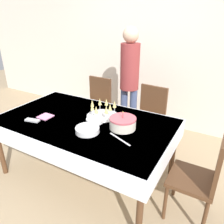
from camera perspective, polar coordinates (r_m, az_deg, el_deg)
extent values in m
plane|color=tan|center=(2.95, -6.37, -15.50)|extent=(12.00, 12.00, 0.00)
cube|color=silver|center=(3.91, 9.08, 16.30)|extent=(8.00, 0.05, 2.70)
cube|color=white|center=(2.53, -7.14, -2.44)|extent=(1.98, 1.16, 0.03)
cube|color=white|center=(2.58, -7.04, -4.23)|extent=(2.01, 1.19, 0.21)
cylinder|color=#51331E|center=(3.05, -27.25, -8.50)|extent=(0.06, 0.06, 0.73)
cylinder|color=#51331E|center=(2.03, 7.27, -24.16)|extent=(0.06, 0.06, 0.73)
cylinder|color=#51331E|center=(3.61, -13.87, -1.23)|extent=(0.06, 0.06, 0.73)
cylinder|color=#51331E|center=(2.80, 15.75, -9.43)|extent=(0.06, 0.06, 0.73)
cube|color=#51331E|center=(3.51, -4.74, 0.06)|extent=(0.43, 0.43, 0.04)
cube|color=#51331E|center=(3.55, -3.08, 5.12)|extent=(0.40, 0.05, 0.50)
cylinder|color=#51331E|center=(3.39, -3.90, -5.23)|extent=(0.04, 0.04, 0.42)
cylinder|color=#51331E|center=(3.58, -8.64, -3.70)|extent=(0.04, 0.04, 0.42)
cylinder|color=#51331E|center=(3.65, -0.67, -2.85)|extent=(0.04, 0.04, 0.42)
cylinder|color=#51331E|center=(3.83, -5.25, -1.56)|extent=(0.04, 0.04, 0.42)
cube|color=#51331E|center=(3.14, 8.89, -3.28)|extent=(0.45, 0.45, 0.04)
cube|color=#51331E|center=(3.18, 10.72, 2.38)|extent=(0.40, 0.07, 0.50)
cylinder|color=#51331E|center=(3.05, 10.16, -9.30)|extent=(0.04, 0.04, 0.42)
cylinder|color=#51331E|center=(3.18, 4.24, -7.38)|extent=(0.04, 0.04, 0.42)
cylinder|color=#51331E|center=(3.33, 12.80, -6.37)|extent=(0.04, 0.04, 0.42)
cylinder|color=#51331E|center=(3.46, 7.28, -4.74)|extent=(0.04, 0.04, 0.42)
cube|color=#51331E|center=(2.30, 20.13, -16.12)|extent=(0.42, 0.42, 0.04)
cube|color=#51331E|center=(2.14, 26.28, -11.68)|extent=(0.04, 0.40, 0.50)
cylinder|color=#51331E|center=(2.34, 13.72, -21.97)|extent=(0.04, 0.04, 0.42)
cylinder|color=#51331E|center=(2.61, 16.17, -16.69)|extent=(0.04, 0.04, 0.42)
cylinder|color=#51331E|center=(2.32, 23.02, -24.18)|extent=(0.04, 0.04, 0.42)
cylinder|color=#51331E|center=(2.58, 24.27, -18.55)|extent=(0.04, 0.04, 0.42)
cylinder|color=silver|center=(2.32, 2.81, -3.10)|extent=(0.28, 0.28, 0.10)
cylinder|color=#D15B66|center=(2.29, 2.84, -1.75)|extent=(0.28, 0.28, 0.02)
cylinder|color=#E53F3F|center=(2.27, 2.86, -0.87)|extent=(0.01, 0.01, 0.06)
sphere|color=#F9CC4C|center=(2.26, 2.88, 0.01)|extent=(0.01, 0.01, 0.01)
cylinder|color=silver|center=(2.61, -2.49, -0.94)|extent=(0.38, 0.38, 0.01)
cylinder|color=silver|center=(2.56, -0.50, -1.36)|extent=(0.05, 0.05, 0.00)
cylinder|color=silver|center=(2.54, -0.51, -0.46)|extent=(0.01, 0.01, 0.08)
cone|color=#E0CC72|center=(2.51, -0.51, 1.30)|extent=(0.04, 0.04, 0.08)
cylinder|color=silver|center=(2.65, 0.64, -0.49)|extent=(0.05, 0.05, 0.00)
cylinder|color=silver|center=(2.63, 0.65, 0.39)|extent=(0.01, 0.01, 0.08)
cone|color=#E0CC72|center=(2.59, 0.66, 2.11)|extent=(0.04, 0.04, 0.08)
cylinder|color=silver|center=(2.71, -1.46, 0.10)|extent=(0.05, 0.05, 0.00)
cylinder|color=silver|center=(2.69, -1.47, 0.96)|extent=(0.01, 0.01, 0.08)
cone|color=#E0CC72|center=(2.66, -1.49, 2.65)|extent=(0.04, 0.04, 0.08)
cylinder|color=silver|center=(2.72, -3.15, 0.21)|extent=(0.05, 0.05, 0.00)
cylinder|color=silver|center=(2.70, -3.17, 1.07)|extent=(0.01, 0.01, 0.08)
cone|color=#E0CC72|center=(2.67, -3.21, 2.74)|extent=(0.04, 0.04, 0.08)
cylinder|color=silver|center=(2.68, -5.10, -0.23)|extent=(0.05, 0.05, 0.00)
cylinder|color=silver|center=(2.66, -5.14, 0.64)|extent=(0.01, 0.01, 0.08)
cone|color=#E0CC72|center=(2.63, -5.21, 2.33)|extent=(0.04, 0.04, 0.08)
cylinder|color=silver|center=(2.58, -5.07, -1.25)|extent=(0.05, 0.05, 0.00)
cylinder|color=silver|center=(2.56, -5.11, -0.35)|extent=(0.01, 0.01, 0.08)
cone|color=#E0CC72|center=(2.53, -5.18, 1.40)|extent=(0.04, 0.04, 0.08)
cylinder|color=silver|center=(2.50, -4.08, -2.10)|extent=(0.05, 0.05, 0.00)
cylinder|color=silver|center=(2.48, -4.11, -1.18)|extent=(0.01, 0.01, 0.08)
cone|color=#E0CC72|center=(2.45, -4.17, 0.61)|extent=(0.04, 0.04, 0.08)
cylinder|color=silver|center=(2.50, -1.50, -2.08)|extent=(0.05, 0.05, 0.00)
cylinder|color=silver|center=(2.48, -1.51, -1.16)|extent=(0.01, 0.01, 0.08)
cone|color=#E0CC72|center=(2.44, -1.53, 0.64)|extent=(0.04, 0.04, 0.08)
cylinder|color=white|center=(2.28, -6.42, -5.18)|extent=(0.25, 0.25, 0.01)
cylinder|color=white|center=(2.27, -6.42, -5.03)|extent=(0.25, 0.25, 0.01)
cylinder|color=white|center=(2.27, -6.43, -4.87)|extent=(0.25, 0.25, 0.01)
cylinder|color=white|center=(2.27, -6.44, -4.72)|extent=(0.25, 0.25, 0.01)
cylinder|color=white|center=(2.26, -6.45, -4.57)|extent=(0.25, 0.25, 0.01)
cylinder|color=white|center=(2.26, -6.46, -4.41)|extent=(0.25, 0.25, 0.01)
cylinder|color=white|center=(2.26, -6.47, -4.25)|extent=(0.25, 0.25, 0.01)
cylinder|color=white|center=(2.25, -6.47, -4.10)|extent=(0.25, 0.25, 0.01)
cylinder|color=white|center=(2.47, -4.49, -2.53)|extent=(0.20, 0.20, 0.01)
cylinder|color=white|center=(2.47, -4.49, -2.39)|extent=(0.20, 0.20, 0.01)
cylinder|color=white|center=(2.47, -4.50, -2.24)|extent=(0.20, 0.20, 0.01)
cylinder|color=white|center=(2.47, -4.50, -2.10)|extent=(0.20, 0.20, 0.01)
cylinder|color=white|center=(2.46, -4.51, -1.95)|extent=(0.20, 0.20, 0.01)
cylinder|color=white|center=(2.46, -4.51, -1.80)|extent=(0.20, 0.20, 0.01)
cube|color=silver|center=(2.14, 2.03, -7.09)|extent=(0.28, 0.13, 0.00)
cube|color=silver|center=(2.64, -20.09, -2.06)|extent=(0.18, 0.09, 0.02)
cube|color=pink|center=(2.70, -17.01, -1.15)|extent=(0.15, 0.15, 0.01)
cylinder|color=#3F4C72|center=(3.53, 3.10, -0.12)|extent=(0.11, 0.11, 0.84)
cylinder|color=#3F4C72|center=(3.47, 5.45, -0.67)|extent=(0.11, 0.11, 0.84)
cylinder|color=maroon|center=(3.26, 4.68, 11.67)|extent=(0.28, 0.28, 0.66)
sphere|color=#D8B293|center=(3.19, 4.97, 19.49)|extent=(0.23, 0.23, 0.23)
cube|color=#4CA5D8|center=(3.83, -20.40, -4.16)|extent=(0.27, 0.16, 0.30)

